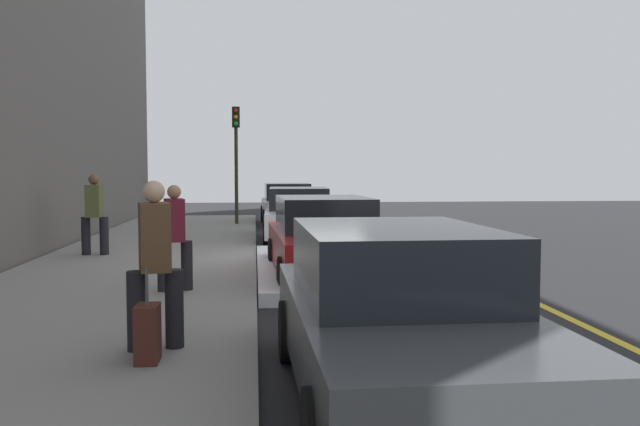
# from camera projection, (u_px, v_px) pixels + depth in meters

# --- Properties ---
(ground_plane) EXTENTS (56.00, 56.00, 0.00)m
(ground_plane) POSITION_uv_depth(u_px,v_px,m) (304.00, 266.00, 14.09)
(ground_plane) COLOR black
(sidewalk) EXTENTS (28.00, 4.60, 0.15)m
(sidewalk) POSITION_uv_depth(u_px,v_px,m) (143.00, 265.00, 13.77)
(sidewalk) COLOR gray
(sidewalk) RESTS_ON ground
(lane_stripe_centre) EXTENTS (28.00, 0.14, 0.01)m
(lane_stripe_centre) POSITION_uv_depth(u_px,v_px,m) (454.00, 264.00, 14.40)
(lane_stripe_centre) COLOR gold
(lane_stripe_centre) RESTS_ON ground
(snow_bank_curb) EXTENTS (6.21, 0.56, 0.22)m
(snow_bank_curb) POSITION_uv_depth(u_px,v_px,m) (272.00, 269.00, 12.90)
(snow_bank_curb) COLOR white
(snow_bank_curb) RESTS_ON ground
(parked_car_silver) EXTENTS (4.24, 1.95, 1.51)m
(parked_car_silver) POSITION_uv_depth(u_px,v_px,m) (287.00, 204.00, 24.99)
(parked_car_silver) COLOR black
(parked_car_silver) RESTS_ON ground
(parked_car_white) EXTENTS (4.63, 2.03, 1.51)m
(parked_car_white) POSITION_uv_depth(u_px,v_px,m) (299.00, 215.00, 18.86)
(parked_car_white) COLOR black
(parked_car_white) RESTS_ON ground
(parked_car_red) EXTENTS (4.61, 2.01, 1.51)m
(parked_car_red) POSITION_uv_depth(u_px,v_px,m) (324.00, 239.00, 12.26)
(parked_car_red) COLOR black
(parked_car_red) RESTS_ON ground
(parked_car_charcoal) EXTENTS (4.60, 1.96, 1.51)m
(parked_car_charcoal) POSITION_uv_depth(u_px,v_px,m) (398.00, 315.00, 5.80)
(parked_car_charcoal) COLOR black
(parked_car_charcoal) RESTS_ON ground
(pedestrian_burgundy_coat) EXTENTS (0.49, 0.53, 1.63)m
(pedestrian_burgundy_coat) POSITION_uv_depth(u_px,v_px,m) (175.00, 234.00, 10.36)
(pedestrian_burgundy_coat) COLOR black
(pedestrian_burgundy_coat) RESTS_ON sidewalk
(pedestrian_olive_coat) EXTENTS (0.48, 0.58, 1.77)m
(pedestrian_olive_coat) POSITION_uv_depth(u_px,v_px,m) (95.00, 212.00, 14.75)
(pedestrian_olive_coat) COLOR black
(pedestrian_olive_coat) RESTS_ON sidewalk
(pedestrian_brown_coat) EXTENTS (0.53, 0.57, 1.75)m
(pedestrian_brown_coat) POSITION_uv_depth(u_px,v_px,m) (155.00, 260.00, 6.96)
(pedestrian_brown_coat) COLOR black
(pedestrian_brown_coat) RESTS_ON sidewalk
(traffic_light_pole) EXTENTS (0.35, 0.26, 4.02)m
(traffic_light_pole) POSITION_uv_depth(u_px,v_px,m) (236.00, 144.00, 23.22)
(traffic_light_pole) COLOR #2D2D19
(traffic_light_pole) RESTS_ON sidewalk
(rolling_suitcase) EXTENTS (0.34, 0.22, 0.92)m
(rolling_suitcase) POSITION_uv_depth(u_px,v_px,m) (148.00, 333.00, 6.51)
(rolling_suitcase) COLOR #471E19
(rolling_suitcase) RESTS_ON sidewalk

